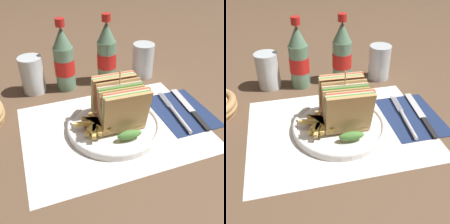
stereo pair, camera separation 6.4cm
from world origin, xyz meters
TOP-DOWN VIEW (x-y plane):
  - ground_plane at (0.00, 0.00)m, footprint 4.00×4.00m
  - placemat at (-0.02, 0.00)m, footprint 0.44×0.33m
  - plate_main at (-0.02, -0.00)m, footprint 0.23×0.23m
  - club_sandwich at (-0.01, 0.00)m, footprint 0.11×0.16m
  - fries_pile at (-0.06, -0.01)m, footprint 0.10×0.09m
  - ketchup_blob at (-0.07, 0.01)m, footprint 0.05×0.04m
  - napkin at (0.18, 0.01)m, footprint 0.14×0.19m
  - fork at (0.15, -0.01)m, footprint 0.03×0.19m
  - knife at (0.20, 0.00)m, footprint 0.03×0.20m
  - coke_bottle_near at (-0.09, 0.24)m, footprint 0.06×0.06m
  - coke_bottle_far at (0.05, 0.24)m, footprint 0.06×0.06m
  - glass_near at (0.17, 0.23)m, footprint 0.07×0.07m
  - glass_far at (-0.18, 0.25)m, footprint 0.07×0.07m

SIDE VIEW (x-z plane):
  - ground_plane at x=0.00m, z-range 0.00..0.00m
  - placemat at x=-0.02m, z-range 0.00..0.00m
  - napkin at x=0.18m, z-range 0.00..0.00m
  - knife at x=0.20m, z-range 0.00..0.01m
  - fork at x=0.15m, z-range 0.00..0.01m
  - plate_main at x=-0.02m, z-range 0.00..0.02m
  - ketchup_blob at x=-0.07m, z-range 0.02..0.04m
  - fries_pile at x=-0.06m, z-range 0.02..0.04m
  - glass_near at x=0.17m, z-range -0.01..0.10m
  - glass_far at x=-0.18m, z-range -0.01..0.10m
  - club_sandwich at x=-0.01m, z-range 0.00..0.14m
  - coke_bottle_near at x=-0.09m, z-range -0.02..0.20m
  - coke_bottle_far at x=0.05m, z-range -0.02..0.20m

